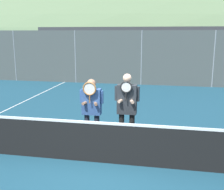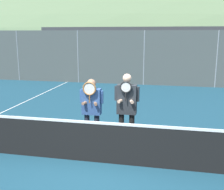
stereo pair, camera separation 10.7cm
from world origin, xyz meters
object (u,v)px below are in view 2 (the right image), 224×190
Objects in this scene: player_center_left at (127,105)px; car_far_left at (48,61)px; player_leftmost at (92,106)px; car_left_of_center at (118,62)px; car_center at (194,64)px.

car_far_left is (-7.42, 11.92, -0.20)m from player_center_left.
player_leftmost is 13.56m from car_far_left.
car_far_left is at bearing 118.84° from player_leftmost.
player_leftmost is at bearing -82.57° from car_left_of_center.
car_far_left is 9.87m from car_center.
player_leftmost is 0.36× the size of car_left_of_center.
car_left_of_center is at bearing 97.43° from player_leftmost.
player_leftmost is 12.34m from car_center.
car_left_of_center reaches higher than player_leftmost.
car_far_left is 0.95× the size of car_left_of_center.
car_center is (4.85, 0.22, -0.03)m from car_left_of_center.
player_center_left is 11.95m from car_left_of_center.
car_center is at bearing 74.33° from player_leftmost.
car_center is at bearing 0.02° from car_far_left.
player_center_left reaches higher than player_leftmost.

